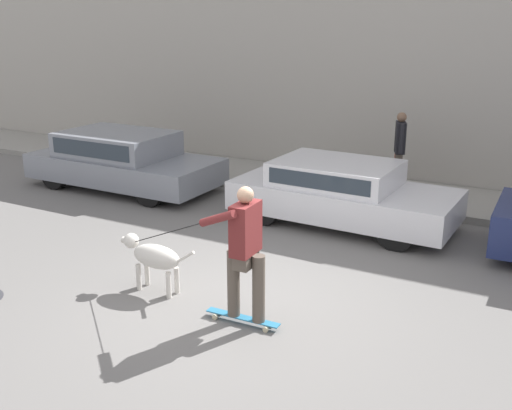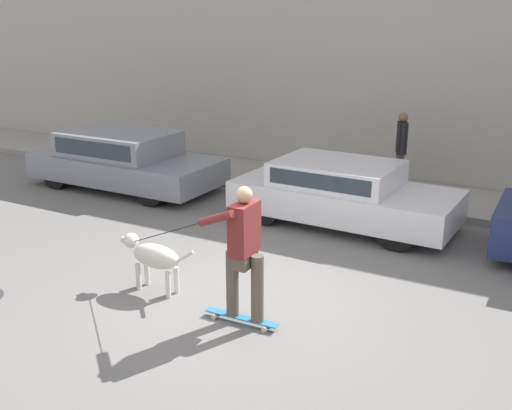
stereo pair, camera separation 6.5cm
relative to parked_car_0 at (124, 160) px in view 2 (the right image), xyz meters
The scene contains 8 objects.
ground_plane 6.39m from the parked_car_0, 36.39° to the right, with size 36.00×36.00×0.00m, color slate.
back_wall 6.44m from the parked_car_0, 33.19° to the left, with size 32.00×0.30×5.25m.
sidewalk_curb 5.58m from the parked_car_0, 22.59° to the left, with size 30.00×2.10×0.14m.
parked_car_0 is the anchor object (origin of this frame).
parked_car_1 5.08m from the parked_car_0, ahead, with size 4.04×1.87×1.15m.
dog 5.46m from the parked_car_0, 45.19° to the right, with size 1.23×0.35×0.77m.
skateboarder 6.78m from the parked_car_0, 37.20° to the right, with size 2.40×0.64×1.76m.
pedestrian_with_bag 5.91m from the parked_car_0, 19.41° to the left, with size 0.34×0.63×1.68m.
Camera 2 is at (3.59, -6.03, 3.62)m, focal length 42.00 mm.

